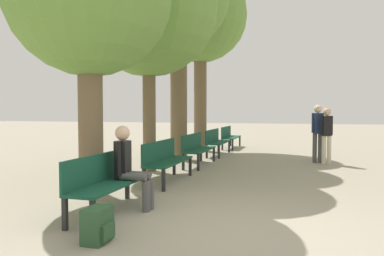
{
  "coord_description": "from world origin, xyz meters",
  "views": [
    {
      "loc": [
        0.93,
        -4.63,
        1.52
      ],
      "look_at": [
        -1.48,
        3.73,
        1.11
      ],
      "focal_mm": 35.0,
      "sensor_mm": 36.0,
      "label": 1
    }
  ],
  "objects_px": {
    "tree_row_2": "(179,1)",
    "bench_row_2": "(196,147)",
    "bench_row_0": "(107,178)",
    "bench_row_4": "(229,135)",
    "backpack": "(98,225)",
    "bench_row_3": "(216,140)",
    "bench_row_1": "(165,158)",
    "pedestrian_near": "(318,130)",
    "pedestrian_mid": "(327,132)",
    "person_seated": "(130,165)",
    "tree_row_1": "(149,8)",
    "tree_row_3": "(200,17)"
  },
  "relations": [
    {
      "from": "tree_row_2",
      "to": "bench_row_2",
      "type": "bearing_deg",
      "value": -52.37
    },
    {
      "from": "bench_row_0",
      "to": "bench_row_4",
      "type": "height_order",
      "value": "same"
    },
    {
      "from": "backpack",
      "to": "tree_row_2",
      "type": "bearing_deg",
      "value": 100.94
    },
    {
      "from": "bench_row_3",
      "to": "bench_row_4",
      "type": "distance_m",
      "value": 2.5
    },
    {
      "from": "bench_row_1",
      "to": "bench_row_2",
      "type": "height_order",
      "value": "same"
    },
    {
      "from": "backpack",
      "to": "pedestrian_near",
      "type": "xyz_separation_m",
      "value": [
        2.72,
        7.64,
        0.76
      ]
    },
    {
      "from": "pedestrian_mid",
      "to": "person_seated",
      "type": "bearing_deg",
      "value": -118.61
    },
    {
      "from": "bench_row_1",
      "to": "pedestrian_mid",
      "type": "relative_size",
      "value": 1.17
    },
    {
      "from": "tree_row_2",
      "to": "tree_row_1",
      "type": "bearing_deg",
      "value": -90.0
    },
    {
      "from": "pedestrian_mid",
      "to": "bench_row_4",
      "type": "bearing_deg",
      "value": 132.61
    },
    {
      "from": "bench_row_3",
      "to": "bench_row_4",
      "type": "relative_size",
      "value": 1.0
    },
    {
      "from": "tree_row_1",
      "to": "pedestrian_near",
      "type": "bearing_deg",
      "value": 33.23
    },
    {
      "from": "bench_row_4",
      "to": "backpack",
      "type": "distance_m",
      "value": 11.16
    },
    {
      "from": "bench_row_0",
      "to": "person_seated",
      "type": "distance_m",
      "value": 0.41
    },
    {
      "from": "backpack",
      "to": "pedestrian_mid",
      "type": "distance_m",
      "value": 7.97
    },
    {
      "from": "bench_row_2",
      "to": "bench_row_4",
      "type": "xyz_separation_m",
      "value": [
        0.0,
        5.0,
        0.0
      ]
    },
    {
      "from": "tree_row_3",
      "to": "pedestrian_near",
      "type": "bearing_deg",
      "value": -28.94
    },
    {
      "from": "tree_row_1",
      "to": "tree_row_2",
      "type": "bearing_deg",
      "value": 90.0
    },
    {
      "from": "bench_row_4",
      "to": "person_seated",
      "type": "relative_size",
      "value": 1.45
    },
    {
      "from": "bench_row_0",
      "to": "tree_row_2",
      "type": "bearing_deg",
      "value": 98.24
    },
    {
      "from": "bench_row_4",
      "to": "pedestrian_near",
      "type": "xyz_separation_m",
      "value": [
        3.24,
        -3.51,
        0.45
      ]
    },
    {
      "from": "bench_row_4",
      "to": "tree_row_3",
      "type": "distance_m",
      "value": 4.74
    },
    {
      "from": "bench_row_1",
      "to": "person_seated",
      "type": "height_order",
      "value": "person_seated"
    },
    {
      "from": "bench_row_1",
      "to": "bench_row_4",
      "type": "xyz_separation_m",
      "value": [
        0.0,
        7.49,
        0.0
      ]
    },
    {
      "from": "bench_row_1",
      "to": "tree_row_3",
      "type": "bearing_deg",
      "value": 98.1
    },
    {
      "from": "bench_row_2",
      "to": "tree_row_1",
      "type": "distance_m",
      "value": 3.86
    },
    {
      "from": "tree_row_2",
      "to": "person_seated",
      "type": "bearing_deg",
      "value": -79.13
    },
    {
      "from": "bench_row_4",
      "to": "tree_row_1",
      "type": "height_order",
      "value": "tree_row_1"
    },
    {
      "from": "tree_row_2",
      "to": "pedestrian_mid",
      "type": "bearing_deg",
      "value": 0.86
    },
    {
      "from": "tree_row_1",
      "to": "person_seated",
      "type": "height_order",
      "value": "tree_row_1"
    },
    {
      "from": "bench_row_3",
      "to": "person_seated",
      "type": "xyz_separation_m",
      "value": [
        0.24,
        -7.21,
        0.17
      ]
    },
    {
      "from": "backpack",
      "to": "bench_row_0",
      "type": "bearing_deg",
      "value": 114.25
    },
    {
      "from": "pedestrian_near",
      "to": "backpack",
      "type": "bearing_deg",
      "value": -109.6
    },
    {
      "from": "bench_row_4",
      "to": "pedestrian_mid",
      "type": "height_order",
      "value": "pedestrian_mid"
    },
    {
      "from": "bench_row_0",
      "to": "tree_row_1",
      "type": "relative_size",
      "value": 0.32
    },
    {
      "from": "bench_row_1",
      "to": "tree_row_3",
      "type": "height_order",
      "value": "tree_row_3"
    },
    {
      "from": "pedestrian_mid",
      "to": "tree_row_1",
      "type": "bearing_deg",
      "value": -150.73
    },
    {
      "from": "bench_row_3",
      "to": "pedestrian_mid",
      "type": "height_order",
      "value": "pedestrian_mid"
    },
    {
      "from": "bench_row_1",
      "to": "person_seated",
      "type": "distance_m",
      "value": 2.23
    },
    {
      "from": "bench_row_4",
      "to": "pedestrian_mid",
      "type": "distance_m",
      "value": 5.14
    },
    {
      "from": "tree_row_1",
      "to": "tree_row_3",
      "type": "relative_size",
      "value": 0.85
    },
    {
      "from": "tree_row_2",
      "to": "bench_row_4",
      "type": "bearing_deg",
      "value": 76.93
    },
    {
      "from": "bench_row_0",
      "to": "bench_row_3",
      "type": "height_order",
      "value": "same"
    },
    {
      "from": "pedestrian_near",
      "to": "tree_row_3",
      "type": "bearing_deg",
      "value": 151.06
    },
    {
      "from": "bench_row_3",
      "to": "tree_row_3",
      "type": "height_order",
      "value": "tree_row_3"
    },
    {
      "from": "person_seated",
      "to": "pedestrian_near",
      "type": "height_order",
      "value": "pedestrian_near"
    },
    {
      "from": "tree_row_2",
      "to": "pedestrian_near",
      "type": "xyz_separation_m",
      "value": [
        4.13,
        0.33,
        -3.91
      ]
    },
    {
      "from": "bench_row_1",
      "to": "person_seated",
      "type": "xyz_separation_m",
      "value": [
        0.24,
        -2.21,
        0.17
      ]
    },
    {
      "from": "pedestrian_near",
      "to": "tree_row_2",
      "type": "bearing_deg",
      "value": -175.47
    },
    {
      "from": "bench_row_4",
      "to": "pedestrian_near",
      "type": "bearing_deg",
      "value": -47.31
    }
  ]
}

